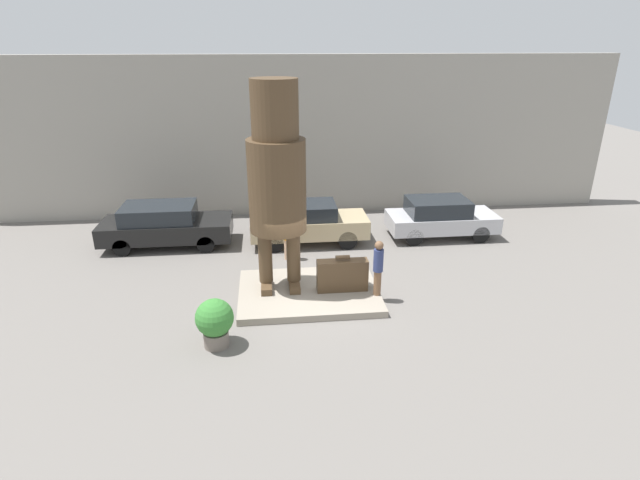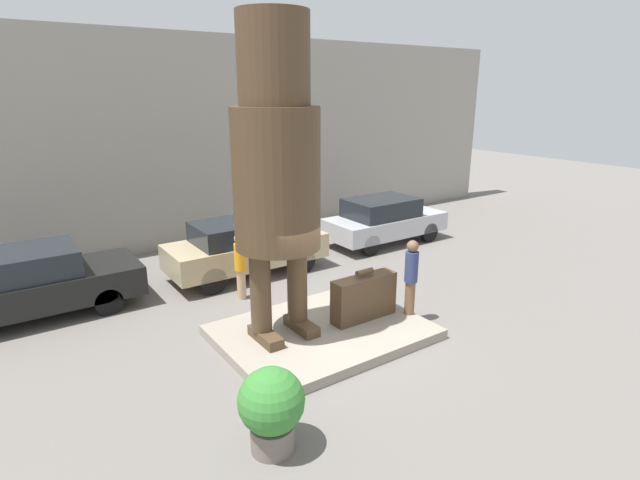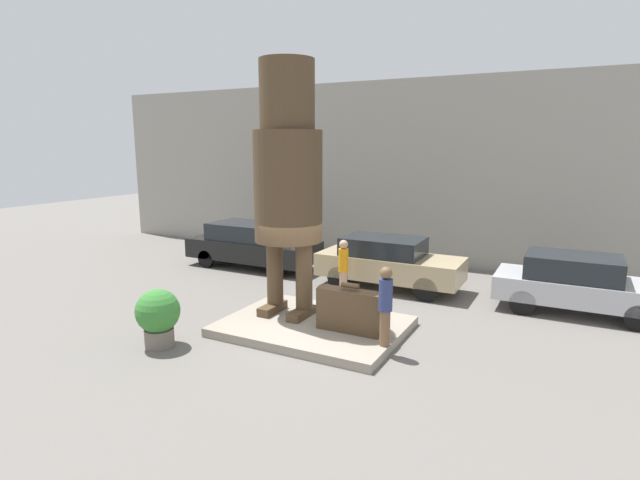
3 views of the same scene
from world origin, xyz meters
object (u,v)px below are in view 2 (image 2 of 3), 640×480
Objects in this scene: parked_car_silver at (384,219)px; statue_figure at (276,159)px; parked_car_tan at (245,246)px; parked_car_black at (24,283)px; planter_pot at (271,406)px; worker_hivis at (240,264)px; giant_suitcase at (364,297)px; tourist at (411,274)px.

statue_figure is at bearing -147.70° from parked_car_silver.
parked_car_black is at bearing 176.41° from parked_car_tan.
statue_figure is 4.40m from planter_pot.
parked_car_black is at bearing 178.75° from parked_car_silver.
worker_hivis is (0.33, 2.46, -2.83)m from statue_figure.
giant_suitcase is 3.26m from worker_hivis.
parked_car_tan is 5.17m from parked_car_silver.
statue_figure reaches higher than worker_hivis.
statue_figure is 1.28× the size of parked_car_black.
statue_figure is 8.05m from parked_car_silver.
giant_suitcase is 1.17× the size of planter_pot.
giant_suitcase is 4.20m from planter_pot.
statue_figure is 3.77m from worker_hivis.
parked_car_tan is 1.05× the size of parked_car_silver.
parked_car_black reaches higher than parked_car_tan.
planter_pot is at bearing -70.77° from parked_car_black.
parked_car_black is 2.83× the size of worker_hivis.
giant_suitcase is 0.36× the size of parked_car_silver.
worker_hivis is at bearing 68.49° from planter_pot.
worker_hivis is (4.45, -1.77, 0.09)m from parked_car_black.
parked_car_silver is at bearing 44.55° from giant_suitcase.
parked_car_black is (-5.95, 4.65, 0.14)m from giant_suitcase.
giant_suitcase is 4.38m from parked_car_tan.
tourist reaches higher than worker_hivis.
parked_car_tan reaches higher than parked_car_silver.
statue_figure is 5.00m from parked_car_tan.
parked_car_tan is at bearing 59.91° from worker_hivis.
planter_pot is (2.41, -6.92, -0.11)m from parked_car_black.
parked_car_silver is (3.52, 4.82, -0.33)m from tourist.
giant_suitcase is at bearing -13.03° from statue_figure.
parked_car_black is 4.78m from worker_hivis.
parked_car_tan is 1.66m from worker_hivis.
parked_car_tan is at bearing 73.40° from statue_figure.
tourist is 5.01m from parked_car_tan.
planter_pot is (-8.03, -6.69, -0.09)m from parked_car_silver.
giant_suitcase is (1.83, -0.42, -3.06)m from statue_figure.
worker_hivis reaches higher than planter_pot.
tourist is at bearing -70.74° from parked_car_tan.
giant_suitcase is at bearing 32.66° from planter_pot.
planter_pot is at bearing -157.51° from tourist.
tourist is (0.98, -0.40, 0.44)m from giant_suitcase.
statue_figure reaches higher than giant_suitcase.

